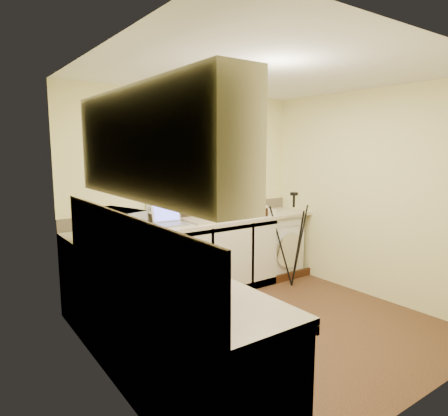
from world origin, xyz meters
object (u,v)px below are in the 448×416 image
(cup_back, at_px, (264,208))
(steel_jar, at_px, (158,264))
(cup_left, at_px, (189,276))
(laptop, at_px, (169,219))
(soap_bottle_clear, at_px, (252,193))
(kettle, at_px, (133,241))
(dish_rack, at_px, (256,212))
(microwave, at_px, (114,226))
(plant_b, at_px, (191,197))
(plant_d, at_px, (225,195))
(glass_jug, at_px, (210,279))
(soap_bottle_green, at_px, (242,193))
(washing_machine, at_px, (274,245))
(plant_a, at_px, (170,199))
(plant_c, at_px, (207,196))
(tripod, at_px, (293,240))

(cup_back, bearing_deg, steel_jar, -146.59)
(steel_jar, distance_m, cup_left, 0.37)
(laptop, bearing_deg, soap_bottle_clear, 13.67)
(cup_back, xyz_separation_m, cup_left, (-2.36, -1.95, 0.01))
(steel_jar, bearing_deg, cup_left, -85.00)
(laptop, distance_m, kettle, 1.28)
(dish_rack, height_order, cup_left, cup_left)
(microwave, bearing_deg, plant_b, -80.34)
(plant_d, bearing_deg, plant_b, -179.53)
(kettle, xyz_separation_m, plant_b, (1.24, 1.11, 0.17))
(glass_jug, bearing_deg, laptop, 68.37)
(glass_jug, xyz_separation_m, soap_bottle_green, (2.04, 2.28, 0.18))
(washing_machine, height_order, soap_bottle_green, soap_bottle_green)
(washing_machine, xyz_separation_m, soap_bottle_clear, (-0.28, 0.15, 0.73))
(plant_a, relative_size, plant_c, 0.94)
(dish_rack, relative_size, plant_b, 1.67)
(tripod, xyz_separation_m, plant_d, (-0.59, 0.67, 0.55))
(dish_rack, xyz_separation_m, cup_back, (0.24, 0.11, 0.01))
(dish_rack, distance_m, plant_c, 0.72)
(kettle, distance_m, steel_jar, 0.58)
(kettle, xyz_separation_m, soap_bottle_clear, (2.21, 1.11, 0.15))
(laptop, relative_size, dish_rack, 0.90)
(laptop, height_order, kettle, laptop)
(microwave, xyz_separation_m, plant_a, (0.94, 0.66, 0.11))
(plant_a, height_order, plant_d, plant_a)
(cup_left, bearing_deg, laptop, 65.70)
(kettle, relative_size, steel_jar, 2.21)
(kettle, bearing_deg, laptop, 48.76)
(dish_rack, height_order, cup_back, cup_back)
(steel_jar, bearing_deg, microwave, 86.59)
(plant_a, bearing_deg, plant_d, 0.04)
(soap_bottle_green, relative_size, cup_back, 2.22)
(dish_rack, bearing_deg, cup_back, 22.12)
(steel_jar, relative_size, cup_back, 0.86)
(laptop, relative_size, plant_c, 1.54)
(plant_c, distance_m, cup_left, 2.54)
(plant_a, bearing_deg, steel_jar, -120.66)
(dish_rack, bearing_deg, cup_left, -141.18)
(glass_jug, distance_m, plant_b, 2.60)
(washing_machine, bearing_deg, soap_bottle_clear, 149.73)
(plant_d, bearing_deg, plant_c, -177.52)
(washing_machine, relative_size, plant_b, 3.32)
(laptop, xyz_separation_m, steel_jar, (-0.89, -1.53, -0.02))
(glass_jug, height_order, soap_bottle_clear, soap_bottle_clear)
(tripod, xyz_separation_m, plant_b, (-1.10, 0.67, 0.57))
(laptop, bearing_deg, dish_rack, 4.79)
(glass_jug, distance_m, soap_bottle_clear, 3.17)
(plant_b, bearing_deg, kettle, -138.12)
(glass_jug, height_order, plant_d, plant_d)
(plant_b, relative_size, cup_back, 2.27)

